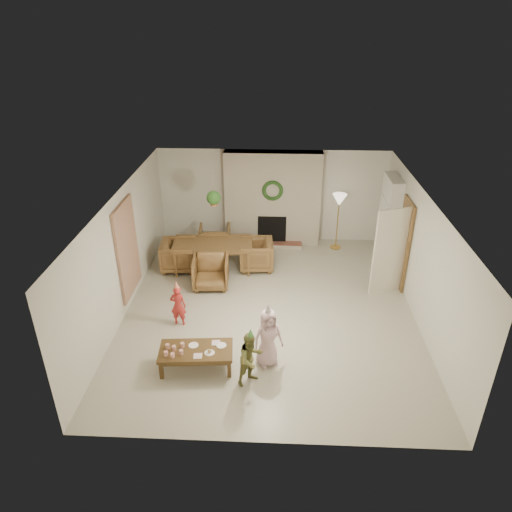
# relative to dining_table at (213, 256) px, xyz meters

# --- Properties ---
(floor) EXTENTS (7.00, 7.00, 0.00)m
(floor) POSITION_rel_dining_table_xyz_m (1.41, -1.71, -0.33)
(floor) COLOR #B7B29E
(floor) RESTS_ON ground
(ceiling) EXTENTS (7.00, 7.00, 0.00)m
(ceiling) POSITION_rel_dining_table_xyz_m (1.41, -1.71, 2.17)
(ceiling) COLOR white
(ceiling) RESTS_ON wall_back
(wall_back) EXTENTS (7.00, 0.00, 7.00)m
(wall_back) POSITION_rel_dining_table_xyz_m (1.41, 1.79, 0.92)
(wall_back) COLOR silver
(wall_back) RESTS_ON floor
(wall_front) EXTENTS (7.00, 0.00, 7.00)m
(wall_front) POSITION_rel_dining_table_xyz_m (1.41, -5.21, 0.92)
(wall_front) COLOR silver
(wall_front) RESTS_ON floor
(wall_left) EXTENTS (0.00, 7.00, 7.00)m
(wall_left) POSITION_rel_dining_table_xyz_m (-1.59, -1.71, 0.92)
(wall_left) COLOR silver
(wall_left) RESTS_ON floor
(wall_right) EXTENTS (0.00, 7.00, 7.00)m
(wall_right) POSITION_rel_dining_table_xyz_m (4.41, -1.71, 0.92)
(wall_right) COLOR silver
(wall_right) RESTS_ON floor
(fireplace_mass) EXTENTS (2.50, 0.40, 2.50)m
(fireplace_mass) POSITION_rel_dining_table_xyz_m (1.41, 1.59, 0.92)
(fireplace_mass) COLOR #4F1519
(fireplace_mass) RESTS_ON floor
(fireplace_hearth) EXTENTS (1.60, 0.30, 0.12)m
(fireplace_hearth) POSITION_rel_dining_table_xyz_m (1.41, 1.24, -0.27)
(fireplace_hearth) COLOR maroon
(fireplace_hearth) RESTS_ON floor
(fireplace_firebox) EXTENTS (0.75, 0.12, 0.75)m
(fireplace_firebox) POSITION_rel_dining_table_xyz_m (1.41, 1.41, 0.12)
(fireplace_firebox) COLOR black
(fireplace_firebox) RESTS_ON floor
(fireplace_wreath) EXTENTS (0.54, 0.10, 0.54)m
(fireplace_wreath) POSITION_rel_dining_table_xyz_m (1.41, 1.36, 1.22)
(fireplace_wreath) COLOR #1C4218
(fireplace_wreath) RESTS_ON fireplace_mass
(floor_lamp_base) EXTENTS (0.28, 0.28, 0.03)m
(floor_lamp_base) POSITION_rel_dining_table_xyz_m (3.12, 1.29, -0.32)
(floor_lamp_base) COLOR gold
(floor_lamp_base) RESTS_ON floor
(floor_lamp_post) EXTENTS (0.03, 0.03, 1.36)m
(floor_lamp_post) POSITION_rel_dining_table_xyz_m (3.12, 1.29, 0.37)
(floor_lamp_post) COLOR gold
(floor_lamp_post) RESTS_ON floor
(floor_lamp_shade) EXTENTS (0.36, 0.36, 0.30)m
(floor_lamp_shade) POSITION_rel_dining_table_xyz_m (3.12, 1.29, 1.02)
(floor_lamp_shade) COLOR beige
(floor_lamp_shade) RESTS_ON floor_lamp_post
(bookshelf_carcass) EXTENTS (0.30, 1.00, 2.20)m
(bookshelf_carcass) POSITION_rel_dining_table_xyz_m (4.25, 0.59, 0.77)
(bookshelf_carcass) COLOR white
(bookshelf_carcass) RESTS_ON floor
(bookshelf_shelf_a) EXTENTS (0.30, 0.92, 0.03)m
(bookshelf_shelf_a) POSITION_rel_dining_table_xyz_m (4.23, 0.59, 0.12)
(bookshelf_shelf_a) COLOR white
(bookshelf_shelf_a) RESTS_ON bookshelf_carcass
(bookshelf_shelf_b) EXTENTS (0.30, 0.92, 0.03)m
(bookshelf_shelf_b) POSITION_rel_dining_table_xyz_m (4.23, 0.59, 0.52)
(bookshelf_shelf_b) COLOR white
(bookshelf_shelf_b) RESTS_ON bookshelf_carcass
(bookshelf_shelf_c) EXTENTS (0.30, 0.92, 0.03)m
(bookshelf_shelf_c) POSITION_rel_dining_table_xyz_m (4.23, 0.59, 0.92)
(bookshelf_shelf_c) COLOR white
(bookshelf_shelf_c) RESTS_ON bookshelf_carcass
(bookshelf_shelf_d) EXTENTS (0.30, 0.92, 0.03)m
(bookshelf_shelf_d) POSITION_rel_dining_table_xyz_m (4.23, 0.59, 1.32)
(bookshelf_shelf_d) COLOR white
(bookshelf_shelf_d) RESTS_ON bookshelf_carcass
(books_row_lower) EXTENTS (0.20, 0.40, 0.24)m
(books_row_lower) POSITION_rel_dining_table_xyz_m (4.21, 0.44, 0.26)
(books_row_lower) COLOR maroon
(books_row_lower) RESTS_ON bookshelf_shelf_a
(books_row_mid) EXTENTS (0.20, 0.44, 0.24)m
(books_row_mid) POSITION_rel_dining_table_xyz_m (4.21, 0.64, 0.66)
(books_row_mid) COLOR #283792
(books_row_mid) RESTS_ON bookshelf_shelf_b
(books_row_upper) EXTENTS (0.20, 0.36, 0.22)m
(books_row_upper) POSITION_rel_dining_table_xyz_m (4.21, 0.49, 1.05)
(books_row_upper) COLOR gold
(books_row_upper) RESTS_ON bookshelf_shelf_c
(door_frame) EXTENTS (0.05, 0.86, 2.04)m
(door_frame) POSITION_rel_dining_table_xyz_m (4.37, -0.51, 0.69)
(door_frame) COLOR brown
(door_frame) RESTS_ON floor
(door_leaf) EXTENTS (0.77, 0.32, 2.00)m
(door_leaf) POSITION_rel_dining_table_xyz_m (3.99, -0.89, 0.67)
(door_leaf) COLOR beige
(door_leaf) RESTS_ON floor
(curtain_panel) EXTENTS (0.06, 1.20, 2.00)m
(curtain_panel) POSITION_rel_dining_table_xyz_m (-1.55, -1.51, 0.92)
(curtain_panel) COLOR tan
(curtain_panel) RESTS_ON wall_left
(dining_table) EXTENTS (1.97, 1.19, 0.67)m
(dining_table) POSITION_rel_dining_table_xyz_m (0.00, 0.00, 0.00)
(dining_table) COLOR brown
(dining_table) RESTS_ON floor
(dining_chair_near) EXTENTS (0.84, 0.86, 0.74)m
(dining_chair_near) POSITION_rel_dining_table_xyz_m (0.06, -0.83, 0.03)
(dining_chair_near) COLOR brown
(dining_chair_near) RESTS_ON floor
(dining_chair_far) EXTENTS (0.84, 0.86, 0.74)m
(dining_chair_far) POSITION_rel_dining_table_xyz_m (-0.06, 0.83, 0.03)
(dining_chair_far) COLOR brown
(dining_chair_far) RESTS_ON floor
(dining_chair_left) EXTENTS (0.86, 0.84, 0.74)m
(dining_chair_left) POSITION_rel_dining_table_xyz_m (-0.83, -0.06, 0.03)
(dining_chair_left) COLOR brown
(dining_chair_left) RESTS_ON floor
(dining_chair_right) EXTENTS (0.86, 0.84, 0.74)m
(dining_chair_right) POSITION_rel_dining_table_xyz_m (1.04, 0.07, 0.03)
(dining_chair_right) COLOR brown
(dining_chair_right) RESTS_ON floor
(hanging_plant_cord) EXTENTS (0.01, 0.01, 0.70)m
(hanging_plant_cord) POSITION_rel_dining_table_xyz_m (0.11, -0.21, 1.82)
(hanging_plant_cord) COLOR tan
(hanging_plant_cord) RESTS_ON ceiling
(hanging_plant_pot) EXTENTS (0.16, 0.16, 0.12)m
(hanging_plant_pot) POSITION_rel_dining_table_xyz_m (0.11, -0.21, 1.47)
(hanging_plant_pot) COLOR #A15934
(hanging_plant_pot) RESTS_ON hanging_plant_cord
(hanging_plant_foliage) EXTENTS (0.32, 0.32, 0.32)m
(hanging_plant_foliage) POSITION_rel_dining_table_xyz_m (0.11, -0.21, 1.59)
(hanging_plant_foliage) COLOR #1F4918
(hanging_plant_foliage) RESTS_ON hanging_plant_pot
(coffee_table_top) EXTENTS (1.32, 0.74, 0.06)m
(coffee_table_top) POSITION_rel_dining_table_xyz_m (0.16, -3.61, 0.03)
(coffee_table_top) COLOR #4E371A
(coffee_table_top) RESTS_ON floor
(coffee_table_apron) EXTENTS (1.22, 0.63, 0.08)m
(coffee_table_apron) POSITION_rel_dining_table_xyz_m (0.16, -3.61, -0.04)
(coffee_table_apron) COLOR #4E371A
(coffee_table_apron) RESTS_ON floor
(coffee_leg_fl) EXTENTS (0.07, 0.07, 0.33)m
(coffee_leg_fl) POSITION_rel_dining_table_xyz_m (-0.39, -3.92, -0.17)
(coffee_leg_fl) COLOR #4E371A
(coffee_leg_fl) RESTS_ON floor
(coffee_leg_fr) EXTENTS (0.07, 0.07, 0.33)m
(coffee_leg_fr) POSITION_rel_dining_table_xyz_m (0.76, -3.83, -0.17)
(coffee_leg_fr) COLOR #4E371A
(coffee_leg_fr) RESTS_ON floor
(coffee_leg_bl) EXTENTS (0.07, 0.07, 0.33)m
(coffee_leg_bl) POSITION_rel_dining_table_xyz_m (-0.43, -3.40, -0.17)
(coffee_leg_bl) COLOR #4E371A
(coffee_leg_bl) RESTS_ON floor
(coffee_leg_br) EXTENTS (0.07, 0.07, 0.33)m
(coffee_leg_br) POSITION_rel_dining_table_xyz_m (0.72, -3.31, -0.17)
(coffee_leg_br) COLOR #4E371A
(coffee_leg_br) RESTS_ON floor
(cup_a) EXTENTS (0.07, 0.07, 0.09)m
(cup_a) POSITION_rel_dining_table_xyz_m (-0.31, -3.80, 0.10)
(cup_a) COLOR white
(cup_a) RESTS_ON coffee_table_top
(cup_b) EXTENTS (0.07, 0.07, 0.09)m
(cup_b) POSITION_rel_dining_table_xyz_m (-0.33, -3.60, 0.10)
(cup_b) COLOR white
(cup_b) RESTS_ON coffee_table_top
(cup_c) EXTENTS (0.07, 0.07, 0.09)m
(cup_c) POSITION_rel_dining_table_xyz_m (-0.19, -3.84, 0.10)
(cup_c) COLOR white
(cup_c) RESTS_ON coffee_table_top
(cup_d) EXTENTS (0.07, 0.07, 0.09)m
(cup_d) POSITION_rel_dining_table_xyz_m (-0.21, -3.64, 0.10)
(cup_d) COLOR white
(cup_d) RESTS_ON coffee_table_top
(cup_e) EXTENTS (0.07, 0.07, 0.09)m
(cup_e) POSITION_rel_dining_table_xyz_m (-0.06, -3.75, 0.10)
(cup_e) COLOR white
(cup_e) RESTS_ON coffee_table_top
(cup_f) EXTENTS (0.07, 0.07, 0.09)m
(cup_f) POSITION_rel_dining_table_xyz_m (-0.08, -3.55, 0.10)
(cup_f) COLOR white
(cup_f) RESTS_ON coffee_table_top
(plate_a) EXTENTS (0.19, 0.19, 0.01)m
(plate_a) POSITION_rel_dining_table_xyz_m (0.11, -3.50, 0.06)
(plate_a) COLOR white
(plate_a) RESTS_ON coffee_table_top
(plate_b) EXTENTS (0.19, 0.19, 0.01)m
(plate_b) POSITION_rel_dining_table_xyz_m (0.42, -3.69, 0.06)
(plate_b) COLOR white
(plate_b) RESTS_ON coffee_table_top
(plate_c) EXTENTS (0.19, 0.19, 0.01)m
(plate_c) POSITION_rel_dining_table_xyz_m (0.60, -3.48, 0.06)
(plate_c) COLOR white
(plate_c) RESTS_ON coffee_table_top
(food_scoop) EXTENTS (0.07, 0.07, 0.07)m
(food_scoop) POSITION_rel_dining_table_xyz_m (0.42, -3.69, 0.10)
(food_scoop) COLOR tan
(food_scoop) RESTS_ON plate_b
(napkin_left) EXTENTS (0.16, 0.16, 0.01)m
(napkin_left) POSITION_rel_dining_table_xyz_m (0.23, -3.79, 0.06)
(napkin_left) COLOR #E5A9B8
(napkin_left) RESTS_ON coffee_table_top
(napkin_right) EXTENTS (0.16, 0.16, 0.01)m
(napkin_right) POSITION_rel_dining_table_xyz_m (0.49, -3.41, 0.06)
(napkin_right) COLOR #E5A9B8
(napkin_right) RESTS_ON coffee_table_top
(child_red) EXTENTS (0.33, 0.23, 0.87)m
(child_red) POSITION_rel_dining_table_xyz_m (-0.39, -2.33, 0.10)
(child_red) COLOR #B52A26
(child_red) RESTS_ON floor
(party_hat_red) EXTENTS (0.16, 0.16, 0.17)m
(party_hat_red) POSITION_rel_dining_table_xyz_m (-0.39, -2.33, 0.58)
(party_hat_red) COLOR #F9C853
(party_hat_red) RESTS_ON child_red
(child_plaid) EXTENTS (0.61, 0.59, 0.98)m
(child_plaid) POSITION_rel_dining_table_xyz_m (1.14, -3.93, 0.16)
(child_plaid) COLOR #9C662A
(child_plaid) RESTS_ON floor
(party_hat_plaid) EXTENTS (0.15, 0.15, 0.16)m
(party_hat_plaid) POSITION_rel_dining_table_xyz_m (1.14, -3.93, 0.69)
(party_hat_plaid) COLOR #50A547
(party_hat_plaid) RESTS_ON child_plaid
(child_pink) EXTENTS (0.64, 0.55, 1.11)m
(child_pink) POSITION_rel_dining_table_xyz_m (1.41, -3.43, 0.22)
(child_pink) COLOR beige
(child_pink) RESTS_ON floor
(party_hat_pink) EXTENTS (0.18, 0.18, 0.20)m
(party_hat_pink) POSITION_rel_dining_table_xyz_m (1.41, -3.43, 0.82)
(party_hat_pink) COLOR silver
(party_hat_pink) RESTS_ON child_pink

